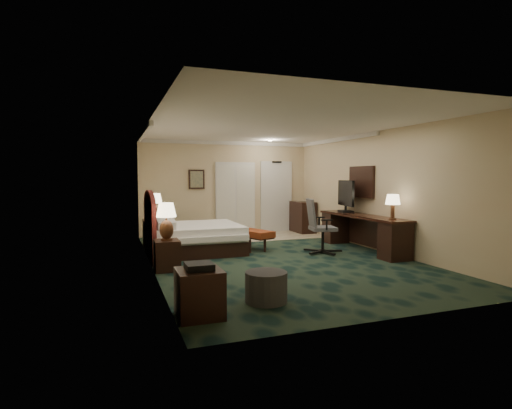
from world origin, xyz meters
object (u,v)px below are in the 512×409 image
object	(u,v)px
ottoman	(266,287)
nightstand_far	(154,233)
minibar	(303,217)
lamp_far	(155,206)
tv	(346,196)
side_table	(199,293)
lamp_near	(166,222)
desk	(362,233)
desk_chair	(323,226)
bed	(196,238)
nightstand_near	(167,255)
bed_bench	(249,239)

from	to	relation	value
ottoman	nightstand_far	bearing A→B (deg)	101.19
nightstand_far	minibar	world-z (taller)	minibar
lamp_far	minibar	bearing A→B (deg)	11.16
ottoman	tv	bearing A→B (deg)	45.42
side_table	minibar	distance (m)	7.53
nightstand_far	lamp_near	size ratio (longest dim) A/B	0.96
side_table	ottoman	bearing A→B (deg)	15.83
desk	desk_chair	distance (m)	1.04
bed	lamp_far	size ratio (longest dim) A/B	3.05
desk	ottoman	bearing A→B (deg)	-140.93
lamp_near	desk_chair	bearing A→B (deg)	7.83
lamp_far	ottoman	world-z (taller)	lamp_far
desk	minibar	world-z (taller)	minibar
ottoman	tv	xyz separation A→B (m)	(3.44, 3.49, 0.99)
bed	tv	size ratio (longest dim) A/B	1.93
nightstand_far	side_table	world-z (taller)	nightstand_far
bed	desk_chair	world-z (taller)	desk_chair
nightstand_near	lamp_near	distance (m)	0.61
desk	tv	bearing A→B (deg)	88.78
desk	bed	bearing A→B (deg)	163.30
bed	nightstand_near	world-z (taller)	bed
nightstand_near	desk_chair	world-z (taller)	desk_chair
bed_bench	tv	size ratio (longest dim) A/B	1.31
bed	minibar	distance (m)	4.14
nightstand_near	lamp_far	bearing A→B (deg)	88.43
lamp_near	desk_chair	xyz separation A→B (m)	(3.42, 0.47, -0.28)
side_table	tv	size ratio (longest dim) A/B	0.57
lamp_far	bed_bench	size ratio (longest dim) A/B	0.48
nightstand_far	bed_bench	bearing A→B (deg)	-27.62
desk	nightstand_far	bearing A→B (deg)	153.69
side_table	tv	distance (m)	5.86
nightstand_far	tv	distance (m)	4.74
bed	ottoman	bearing A→B (deg)	-87.18
tv	lamp_far	bearing A→B (deg)	174.48
lamp_near	desk_chair	world-z (taller)	lamp_near
bed_bench	side_table	xyz separation A→B (m)	(-2.04, -4.15, 0.06)
nightstand_near	lamp_far	xyz separation A→B (m)	(0.07, 2.67, 0.69)
lamp_near	lamp_far	bearing A→B (deg)	88.43
ottoman	desk_chair	bearing A→B (deg)	48.96
tv	desk_chair	distance (m)	1.40
nightstand_far	bed_bench	distance (m)	2.33
nightstand_far	bed_bench	world-z (taller)	nightstand_far
nightstand_near	desk	bearing A→B (deg)	6.23
desk	side_table	bearing A→B (deg)	-145.16
desk_chair	lamp_near	bearing A→B (deg)	-159.64
nightstand_far	tv	world-z (taller)	tv
bed	nightstand_near	bearing A→B (deg)	-117.86
lamp_far	desk_chair	xyz separation A→B (m)	(3.35, -2.21, -0.36)
bed	lamp_far	xyz separation A→B (m)	(-0.76, 1.10, 0.65)
lamp_far	desk	size ratio (longest dim) A/B	0.23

